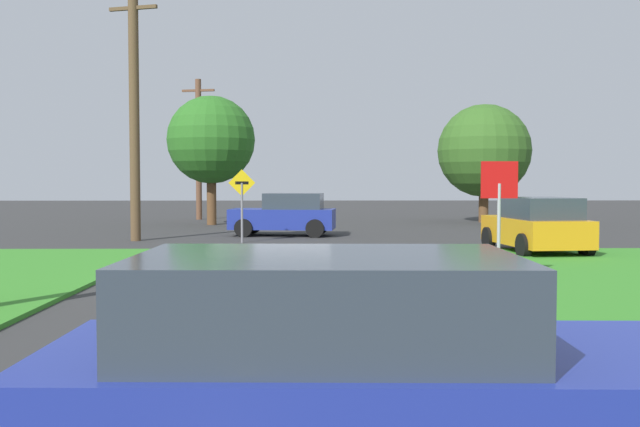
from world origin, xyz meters
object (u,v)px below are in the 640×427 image
at_px(stop_sign, 499,198).
at_px(direction_sign, 242,197).
at_px(car_behind_on_main_road, 371,381).
at_px(utility_pole_far, 199,148).
at_px(utility_pole_mid, 134,113).
at_px(car_approaching_junction, 285,215).
at_px(pine_tree_center, 484,151).
at_px(car_on_crossroad, 537,226).
at_px(oak_tree_left, 211,140).

xyz_separation_m(stop_sign, direction_sign, (-6.14, 9.56, -0.21)).
relative_size(car_behind_on_main_road, utility_pole_far, 0.59).
height_order(stop_sign, utility_pole_mid, utility_pole_mid).
bearing_deg(utility_pole_far, car_approaching_junction, -65.97).
bearing_deg(pine_tree_center, car_on_crossroad, -98.29).
height_order(direction_sign, oak_tree_left, oak_tree_left).
height_order(car_behind_on_main_road, direction_sign, direction_sign).
height_order(stop_sign, pine_tree_center, pine_tree_center).
height_order(car_on_crossroad, direction_sign, direction_sign).
distance_m(car_behind_on_main_road, pine_tree_center, 32.20).
bearing_deg(stop_sign, utility_pole_mid, -46.34).
xyz_separation_m(car_behind_on_main_road, utility_pole_mid, (-6.47, 20.19, 3.64)).
bearing_deg(car_behind_on_main_road, direction_sign, 99.30).
bearing_deg(utility_pole_mid, pine_tree_center, 36.06).
height_order(car_on_crossroad, car_approaching_junction, same).
bearing_deg(car_behind_on_main_road, stop_sign, 72.04).
relative_size(car_behind_on_main_road, oak_tree_left, 0.73).
height_order(car_behind_on_main_road, oak_tree_left, oak_tree_left).
bearing_deg(direction_sign, car_behind_on_main_road, -82.11).
bearing_deg(stop_sign, pine_tree_center, -103.10).
relative_size(car_behind_on_main_road, direction_sign, 1.81).
distance_m(utility_pole_far, pine_tree_center, 14.99).
bearing_deg(stop_sign, car_approaching_junction, -69.31).
bearing_deg(car_approaching_junction, stop_sign, 117.61).
height_order(direction_sign, pine_tree_center, pine_tree_center).
distance_m(car_behind_on_main_road, utility_pole_far, 34.50).
relative_size(stop_sign, utility_pole_mid, 0.29).
bearing_deg(stop_sign, direction_sign, -57.38).
relative_size(car_on_crossroad, car_behind_on_main_road, 0.90).
relative_size(car_on_crossroad, utility_pole_mid, 0.46).
bearing_deg(car_approaching_junction, utility_pole_far, -59.14).
height_order(car_approaching_junction, pine_tree_center, pine_tree_center).
height_order(car_on_crossroad, utility_pole_mid, utility_pole_mid).
xyz_separation_m(car_approaching_junction, pine_tree_center, (9.67, 8.55, 2.79)).
distance_m(car_on_crossroad, utility_pole_mid, 13.85).
height_order(utility_pole_mid, utility_pole_far, utility_pole_mid).
distance_m(stop_sign, pine_tree_center, 21.78).
relative_size(car_on_crossroad, car_approaching_junction, 0.98).
distance_m(car_behind_on_main_road, oak_tree_left, 29.77).
xyz_separation_m(car_approaching_junction, utility_pole_mid, (-5.14, -2.24, 3.65)).
height_order(stop_sign, direction_sign, stop_sign).
bearing_deg(direction_sign, car_on_crossroad, -22.81).
bearing_deg(stop_sign, oak_tree_left, -66.31).
distance_m(car_behind_on_main_road, direction_sign, 19.59).
bearing_deg(oak_tree_left, utility_pole_mid, -98.86).
relative_size(stop_sign, oak_tree_left, 0.41).
distance_m(direction_sign, pine_tree_center, 16.13).
distance_m(stop_sign, car_behind_on_main_road, 10.46).
relative_size(car_approaching_junction, pine_tree_center, 0.69).
bearing_deg(car_on_crossroad, car_approaching_junction, 41.43).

